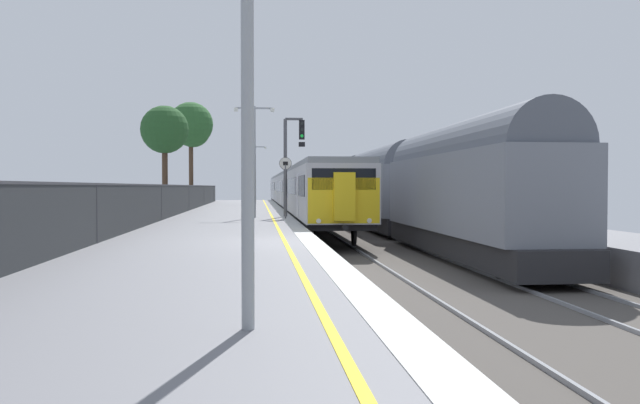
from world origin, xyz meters
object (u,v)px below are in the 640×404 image
Objects in this scene: freight_train_adjacent_track at (361,186)px; platform_lamp_far at (255,169)px; signal_gantry at (291,155)px; speed_limit_sign at (285,180)px; commuter_train_at_platform at (295,190)px; platform_lamp_near at (247,40)px; platform_lamp_mid at (254,152)px; background_tree_left at (164,132)px; background_tree_centre at (192,127)px.

platform_lamp_far reaches higher than freight_train_adjacent_track.
signal_gantry is 1.72× the size of speed_limit_sign.
platform_lamp_far is at bearing 132.56° from commuter_train_at_platform.
commuter_train_at_platform is 5.24m from platform_lamp_far.
platform_lamp_far is at bearing 90.00° from platform_lamp_near.
platform_lamp_mid reaches higher than signal_gantry.
background_tree_left is at bearing 123.89° from speed_limit_sign.
platform_lamp_near reaches higher than platform_lamp_far.
commuter_train_at_platform is at bearing 85.83° from platform_lamp_near.
speed_limit_sign is at bearing 86.37° from platform_lamp_near.
background_tree_left is (-5.77, -15.05, 1.97)m from platform_lamp_far.
background_tree_left reaches higher than platform_lamp_far.
platform_lamp_far is at bearing 94.49° from signal_gantry.
platform_lamp_mid is 0.83× the size of background_tree_left.
signal_gantry is at bearing 29.57° from platform_lamp_mid.
freight_train_adjacent_track reaches higher than commuter_train_at_platform.
commuter_train_at_platform is 15.08m from background_tree_left.
platform_lamp_mid reaches higher than commuter_train_at_platform.
platform_lamp_near is at bearing -94.13° from signal_gantry.
freight_train_adjacent_track reaches higher than speed_limit_sign.
background_tree_left reaches higher than freight_train_adjacent_track.
commuter_train_at_platform is at bearing 51.47° from background_tree_left.
background_tree_left is (-7.62, 8.51, 1.87)m from signal_gantry.
signal_gantry is (-5.48, -10.64, 1.58)m from freight_train_adjacent_track.
background_tree_centre is at bearing 103.53° from platform_lamp_mid.
platform_lamp_near is at bearing -90.00° from platform_lamp_far.
freight_train_adjacent_track is at bearing 65.65° from speed_limit_sign.
platform_lamp_near is 49.23m from platform_lamp_far.
background_tree_left is 12.35m from background_tree_centre.
signal_gantry is 0.92× the size of platform_lamp_mid.
commuter_train_at_platform is at bearing 85.25° from speed_limit_sign.
background_tree_left is at bearing -92.43° from background_tree_centre.
commuter_train_at_platform is 11.30× the size of platform_lamp_near.
signal_gantry is 25.73m from platform_lamp_near.
commuter_train_at_platform is 20.08m from signal_gantry.
platform_lamp_near is at bearing -101.42° from freight_train_adjacent_track.
commuter_train_at_platform is 45.76m from platform_lamp_near.
platform_lamp_mid is (-3.33, -20.99, 2.00)m from commuter_train_at_platform.
background_tree_centre is at bearing 96.45° from platform_lamp_near.
freight_train_adjacent_track is 19.66× the size of speed_limit_sign.
speed_limit_sign is at bearing -56.11° from background_tree_left.
commuter_train_at_platform is 10.69× the size of platform_lamp_mid.
signal_gantry is 2.66m from speed_limit_sign.
platform_lamp_mid is (-7.33, -11.69, 1.68)m from freight_train_adjacent_track.
platform_lamp_near reaches higher than commuter_train_at_platform.
platform_lamp_mid is at bearing -150.43° from signal_gantry.
platform_lamp_near is (-1.48, -23.38, 1.25)m from speed_limit_sign.
speed_limit_sign is 0.34× the size of background_tree_centre.
background_tree_left is at bearing 131.84° from signal_gantry.
background_tree_centre is (-5.25, -2.80, 3.45)m from platform_lamp_far.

